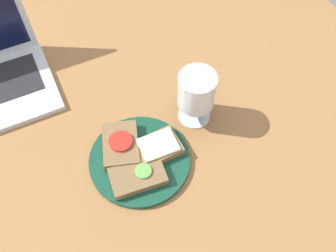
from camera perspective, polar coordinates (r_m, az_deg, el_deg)
The scene contains 6 objects.
wooden_table at distance 86.48cm, azimuth -4.31°, elevation -3.13°, with size 140.00×140.00×3.00cm, color #9E6B3D.
plate at distance 82.40cm, azimuth -4.34°, elevation -5.19°, with size 22.10×22.10×1.26cm, color #144733.
sandwich_with_tomato at distance 82.26cm, azimuth -7.11°, elevation -3.01°, with size 10.59×12.67×3.01cm.
sandwich_with_cucumber at distance 78.87cm, azimuth -4.59°, elevation -7.59°, with size 12.06×7.96×2.45cm.
sandwich_with_cheese at distance 81.64cm, azimuth -1.50°, elevation -3.24°, with size 9.70×7.51×2.54cm.
wine_glass at distance 81.82cm, azimuth 4.37°, elevation 5.12°, with size 8.33×8.33×14.01cm.
Camera 1 is at (-12.31, -41.14, 76.57)cm, focal length 40.00 mm.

